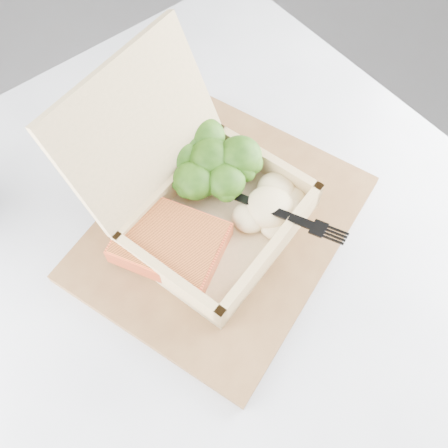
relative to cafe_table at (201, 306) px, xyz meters
name	(u,v)px	position (x,y,z in m)	size (l,w,h in m)	color
floor	(423,305)	(0.59, -0.05, -0.53)	(4.00, 4.00, 0.00)	gray
cafe_table	(201,306)	(0.00, 0.00, 0.00)	(0.92, 0.92, 0.71)	black
serving_tray	(222,227)	(0.04, 0.02, 0.19)	(0.33, 0.26, 0.01)	brown
takeout_container	(195,192)	(0.02, 0.05, 0.24)	(0.28, 0.29, 0.18)	tan
salmon_fillet	(170,243)	(-0.02, 0.01, 0.22)	(0.09, 0.12, 0.02)	orange
broccoli_pile	(211,164)	(0.06, 0.08, 0.23)	(0.12, 0.12, 0.04)	#366817
mashed_potatoes	(270,207)	(0.10, 0.00, 0.22)	(0.09, 0.08, 0.03)	#CBB683
plastic_fork	(259,204)	(0.09, 0.01, 0.23)	(0.09, 0.12, 0.02)	black
receipt	(134,146)	(-0.01, 0.18, 0.18)	(0.08, 0.16, 0.00)	white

